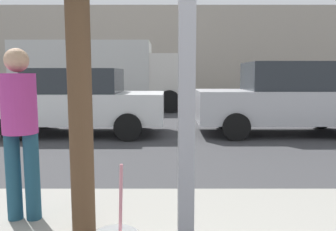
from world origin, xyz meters
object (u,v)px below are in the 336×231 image
(box_truck, at_px, (102,73))
(parked_car_white, at_px, (80,101))
(pedestrian, at_px, (20,123))
(parked_car_silver, at_px, (286,98))

(box_truck, bearing_deg, parked_car_white, -84.51)
(pedestrian, bearing_deg, parked_car_silver, 50.71)
(parked_car_white, distance_m, parked_car_silver, 5.24)
(parked_car_white, bearing_deg, pedestrian, -80.92)
(parked_car_silver, distance_m, pedestrian, 6.92)
(parked_car_silver, relative_size, box_truck, 0.60)
(parked_car_white, bearing_deg, parked_car_silver, 0.00)
(box_truck, height_order, pedestrian, box_truck)
(box_truck, xyz_separation_m, pedestrian, (1.42, -11.19, -0.53))
(parked_car_silver, bearing_deg, parked_car_white, -180.00)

